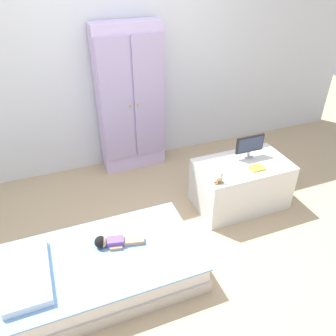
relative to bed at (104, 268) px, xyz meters
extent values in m
cube|color=tan|center=(0.54, 0.17, -0.14)|extent=(10.00, 10.00, 0.02)
cube|color=silver|center=(0.54, 1.75, 1.22)|extent=(6.40, 0.05, 2.70)
cube|color=beige|center=(0.00, 0.00, -0.07)|extent=(1.48, 0.84, 0.11)
cube|color=silver|center=(0.00, 0.00, 0.05)|extent=(1.44, 0.80, 0.13)
cube|color=#7AA8DB|center=(0.00, 0.00, 0.12)|extent=(1.47, 0.83, 0.02)
cube|color=silver|center=(-0.54, 0.00, 0.16)|extent=(0.32, 0.60, 0.06)
cube|color=#6B4CB2|center=(0.13, 0.08, 0.16)|extent=(0.14, 0.11, 0.06)
cube|color=tan|center=(0.27, 0.07, 0.15)|extent=(0.16, 0.07, 0.04)
cube|color=tan|center=(0.27, 0.03, 0.15)|extent=(0.16, 0.07, 0.04)
cube|color=tan|center=(0.14, 0.13, 0.14)|extent=(0.10, 0.05, 0.03)
cube|color=tan|center=(0.12, 0.03, 0.14)|extent=(0.10, 0.05, 0.03)
sphere|color=tan|center=(0.02, 0.10, 0.18)|extent=(0.09, 0.09, 0.09)
sphere|color=black|center=(0.01, 0.11, 0.18)|extent=(0.10, 0.10, 0.10)
cube|color=silver|center=(0.71, 1.58, 0.69)|extent=(0.72, 0.24, 1.64)
cube|color=#AF9DC9|center=(0.53, 1.45, 0.73)|extent=(0.34, 0.02, 1.34)
cube|color=#AF9DC9|center=(0.89, 1.45, 0.73)|extent=(0.34, 0.02, 1.34)
sphere|color=gold|center=(0.67, 1.43, 0.69)|extent=(0.02, 0.02, 0.02)
sphere|color=gold|center=(0.75, 1.43, 0.69)|extent=(0.02, 0.02, 0.02)
cube|color=silver|center=(1.50, 0.45, 0.12)|extent=(0.90, 0.54, 0.49)
cylinder|color=#99999E|center=(1.61, 0.54, 0.36)|extent=(0.10, 0.10, 0.01)
cylinder|color=#99999E|center=(1.61, 0.54, 0.39)|extent=(0.02, 0.02, 0.05)
cube|color=black|center=(1.61, 0.54, 0.51)|extent=(0.30, 0.02, 0.17)
cube|color=#28334C|center=(1.61, 0.53, 0.51)|extent=(0.28, 0.01, 0.15)
cube|color=#8E6642|center=(1.12, 0.27, 0.37)|extent=(0.09, 0.01, 0.01)
cube|color=#8E6642|center=(1.12, 0.24, 0.37)|extent=(0.09, 0.01, 0.01)
cube|color=#D1B289|center=(1.12, 0.25, 0.41)|extent=(0.06, 0.03, 0.03)
cylinder|color=#D1B289|center=(1.14, 0.26, 0.38)|extent=(0.01, 0.01, 0.02)
cylinder|color=#D1B289|center=(1.14, 0.24, 0.38)|extent=(0.01, 0.01, 0.02)
cylinder|color=#D1B289|center=(1.10, 0.26, 0.38)|extent=(0.01, 0.01, 0.02)
cylinder|color=#D1B289|center=(1.10, 0.24, 0.38)|extent=(0.01, 0.01, 0.02)
cylinder|color=#D1B289|center=(1.15, 0.25, 0.43)|extent=(0.02, 0.02, 0.02)
sphere|color=#D1B289|center=(1.15, 0.25, 0.45)|extent=(0.03, 0.03, 0.03)
cube|color=gold|center=(1.57, 0.33, 0.37)|extent=(0.13, 0.11, 0.02)
camera|label=1|loc=(-0.17, -1.84, 2.12)|focal=36.09mm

